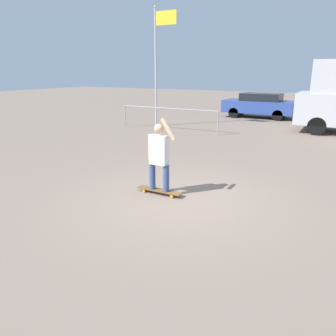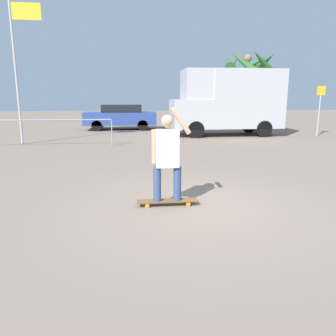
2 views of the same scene
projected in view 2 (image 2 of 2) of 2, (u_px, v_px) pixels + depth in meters
The scene contains 9 objects.
ground_plane at pixel (199, 205), 5.99m from camera, with size 80.00×80.00×0.00m, color gray.
skateboard at pixel (167, 201), 5.95m from camera, with size 1.10×0.22×0.10m.
person_skateboarder at pixel (167, 153), 5.76m from camera, with size 0.70×0.22×1.68m.
camper_van at pixel (228, 101), 16.43m from camera, with size 5.42×2.27×3.22m.
parked_car_blue at pixel (120, 116), 19.37m from camera, with size 4.18×1.84×1.46m.
palm_tree_near_van at pixel (247, 65), 24.98m from camera, with size 4.34×4.52×5.41m.
flagpole at pixel (18, 58), 12.86m from camera, with size 1.20×0.12×5.71m.
street_sign at pixel (320, 104), 16.02m from camera, with size 0.44×0.06×2.43m.
plaza_railing_segment at pixel (46, 123), 12.60m from camera, with size 5.04×0.05×1.08m.
Camera 2 is at (-1.22, -5.60, 1.95)m, focal length 35.00 mm.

